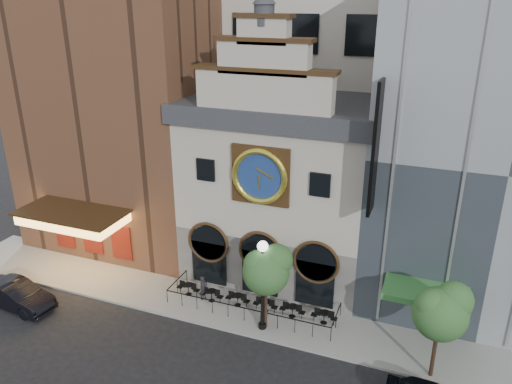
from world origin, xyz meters
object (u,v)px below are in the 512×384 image
object	(u,v)px
lamppost	(263,276)
bistro_3	(265,305)
bistro_0	(188,288)
bistro_5	(324,317)
tree_right	(442,310)
bistro_2	(238,299)
car_left	(17,295)
pedestrian	(203,288)
bistro_1	(211,295)
tree_left	(267,268)
bistro_4	(292,310)

from	to	relation	value
lamppost	bistro_3	bearing A→B (deg)	90.27
bistro_0	bistro_5	distance (m)	9.02
bistro_0	bistro_3	distance (m)	5.35
bistro_0	tree_right	distance (m)	15.82
bistro_5	lamppost	distance (m)	4.83
bistro_2	car_left	bearing A→B (deg)	-159.26
bistro_3	pedestrian	world-z (taller)	pedestrian
bistro_1	pedestrian	world-z (taller)	pedestrian
bistro_1	lamppost	size ratio (longest dim) A/B	0.28
lamppost	tree_left	bearing A→B (deg)	37.20
car_left	tree_right	size ratio (longest dim) A/B	0.95
bistro_1	bistro_2	world-z (taller)	same
pedestrian	bistro_1	bearing A→B (deg)	-73.00
tree_left	bistro_2	bearing A→B (deg)	151.05
bistro_1	bistro_3	size ratio (longest dim) A/B	1.00
bistro_3	tree_right	distance (m)	10.76
tree_left	bistro_5	bearing A→B (deg)	26.17
bistro_0	pedestrian	size ratio (longest dim) A/B	0.98
bistro_1	tree_left	bearing A→B (deg)	-15.94
bistro_5	bistro_3	bearing A→B (deg)	-177.72
bistro_3	tree_left	world-z (taller)	tree_left
bistro_1	bistro_2	xyz separation A→B (m)	(1.75, 0.15, 0.00)
bistro_4	lamppost	world-z (taller)	lamppost
bistro_4	car_left	bearing A→B (deg)	-163.11
bistro_3	bistro_5	xyz separation A→B (m)	(3.68, 0.15, 0.00)
bistro_4	tree_left	xyz separation A→B (m)	(-1.14, -1.45, 3.47)
pedestrian	bistro_4	bearing A→B (deg)	-66.78
bistro_2	bistro_3	world-z (taller)	same
tree_right	car_left	bearing A→B (deg)	-173.45
bistro_1	bistro_3	distance (m)	3.61
bistro_0	pedestrian	xyz separation A→B (m)	(1.16, -0.08, 0.34)
pedestrian	lamppost	xyz separation A→B (m)	(4.58, -1.46, 2.74)
bistro_3	bistro_4	bearing A→B (deg)	2.59
bistro_3	tree_left	bearing A→B (deg)	-67.06
bistro_1	tree_right	bearing A→B (deg)	-8.10
tree_right	tree_left	bearing A→B (deg)	175.52
bistro_1	tree_right	distance (m)	14.13
bistro_0	car_left	world-z (taller)	car_left
bistro_3	bistro_4	distance (m)	1.72
tree_right	pedestrian	bearing A→B (deg)	172.06
tree_left	tree_right	distance (m)	9.39
bistro_2	tree_left	distance (m)	4.45
bistro_5	car_left	size ratio (longest dim) A/B	0.30
bistro_5	pedestrian	xyz separation A→B (m)	(-7.86, -0.28, 0.34)
bistro_4	tree_right	bearing A→B (deg)	-14.88
pedestrian	tree_left	size ratio (longest dim) A/B	0.30
bistro_4	car_left	distance (m)	17.33
bistro_3	tree_right	size ratio (longest dim) A/B	0.29
car_left	pedestrian	world-z (taller)	pedestrian
tree_right	lamppost	bearing A→B (deg)	176.97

